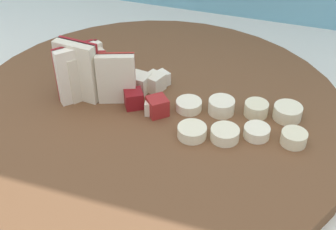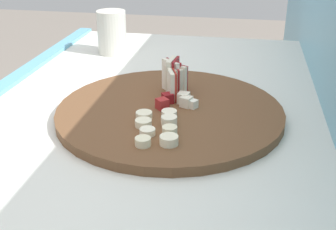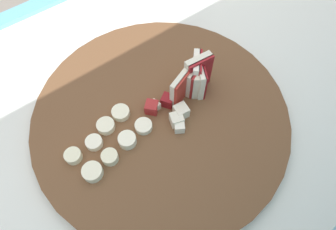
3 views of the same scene
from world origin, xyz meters
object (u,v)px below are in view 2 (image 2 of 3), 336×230
object	(u,v)px
small_jar	(112,32)
apple_dice_pile	(176,101)
apple_wedge_fan	(174,79)
cutting_board	(170,112)
banana_slice_rows	(158,127)

from	to	relation	value
small_jar	apple_dice_pile	bearing A→B (deg)	33.27
apple_dice_pile	small_jar	xyz separation A→B (m)	(-0.36, -0.24, 0.03)
apple_wedge_fan	cutting_board	bearing A→B (deg)	4.71
apple_wedge_fan	small_jar	world-z (taller)	small_jar
apple_dice_pile	banana_slice_rows	xyz separation A→B (m)	(0.11, -0.01, -0.00)
cutting_board	small_jar	size ratio (longest dim) A/B	3.70
banana_slice_rows	cutting_board	bearing A→B (deg)	178.08
banana_slice_rows	small_jar	size ratio (longest dim) A/B	1.22
apple_wedge_fan	banana_slice_rows	world-z (taller)	apple_wedge_fan
small_jar	apple_wedge_fan	bearing A→B (deg)	36.81
apple_dice_pile	banana_slice_rows	size ratio (longest dim) A/B	0.57
apple_wedge_fan	apple_dice_pile	distance (m)	0.07
apple_wedge_fan	small_jar	distance (m)	0.37
cutting_board	banana_slice_rows	bearing A→B (deg)	-1.92
banana_slice_rows	small_jar	distance (m)	0.52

